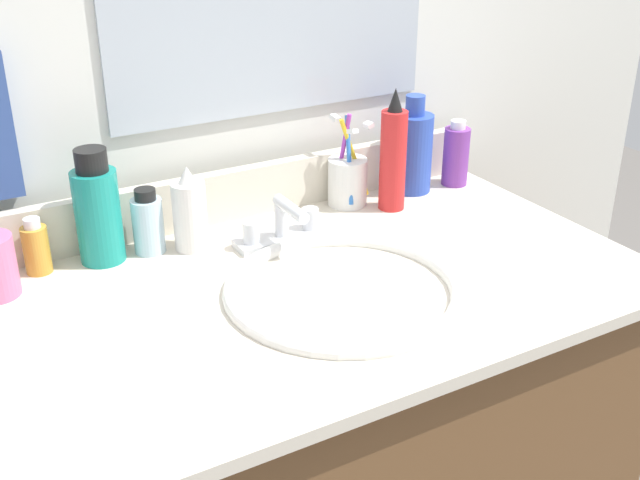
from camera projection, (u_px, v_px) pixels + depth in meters
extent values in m
cube|color=beige|center=(316.00, 289.00, 1.19)|extent=(1.00, 0.59, 0.02)
cube|color=beige|center=(237.00, 194.00, 1.38)|extent=(1.00, 0.02, 0.09)
cube|color=silver|center=(229.00, 291.00, 1.53)|extent=(2.10, 0.04, 1.30)
torus|color=white|center=(344.00, 290.00, 1.15)|extent=(0.36, 0.36, 0.02)
ellipsoid|color=white|center=(344.00, 316.00, 1.17)|extent=(0.31, 0.31, 0.11)
cylinder|color=#B2B5BA|center=(343.00, 336.00, 1.19)|extent=(0.04, 0.04, 0.01)
cube|color=silver|center=(282.00, 238.00, 1.31)|extent=(0.16, 0.05, 0.01)
cylinder|color=silver|center=(281.00, 218.00, 1.29)|extent=(0.02, 0.02, 0.06)
cylinder|color=silver|center=(291.00, 209.00, 1.25)|extent=(0.02, 0.09, 0.02)
cylinder|color=silver|center=(251.00, 232.00, 1.27)|extent=(0.03, 0.03, 0.04)
cylinder|color=silver|center=(310.00, 218.00, 1.32)|extent=(0.03, 0.03, 0.04)
cylinder|color=red|center=(393.00, 161.00, 1.40)|extent=(0.05, 0.05, 0.18)
cone|color=black|center=(395.00, 100.00, 1.36)|extent=(0.03, 0.03, 0.04)
cylinder|color=teal|center=(98.00, 217.00, 1.22)|extent=(0.07, 0.07, 0.15)
cylinder|color=black|center=(91.00, 160.00, 1.18)|extent=(0.05, 0.05, 0.04)
cylinder|color=silver|center=(148.00, 226.00, 1.26)|extent=(0.05, 0.05, 0.09)
cylinder|color=black|center=(145.00, 194.00, 1.24)|extent=(0.03, 0.03, 0.02)
cylinder|color=white|center=(190.00, 216.00, 1.27)|extent=(0.05, 0.05, 0.11)
cone|color=white|center=(187.00, 175.00, 1.24)|extent=(0.03, 0.03, 0.03)
cylinder|color=#7A3899|center=(456.00, 157.00, 1.53)|extent=(0.05, 0.05, 0.11)
cylinder|color=white|center=(458.00, 125.00, 1.50)|extent=(0.03, 0.03, 0.02)
cylinder|color=#2D4CB2|center=(413.00, 153.00, 1.49)|extent=(0.07, 0.07, 0.15)
cylinder|color=#2D4CB2|center=(415.00, 105.00, 1.45)|extent=(0.04, 0.04, 0.04)
cylinder|color=gold|center=(36.00, 250.00, 1.20)|extent=(0.04, 0.04, 0.07)
cylinder|color=white|center=(32.00, 223.00, 1.18)|extent=(0.02, 0.02, 0.01)
cylinder|color=white|center=(347.00, 182.00, 1.44)|extent=(0.07, 0.07, 0.09)
cylinder|color=yellow|center=(354.00, 158.00, 1.42)|extent=(0.06, 0.02, 0.15)
cube|color=white|center=(369.00, 125.00, 1.41)|extent=(0.01, 0.02, 0.01)
cylinder|color=blue|center=(349.00, 160.00, 1.41)|extent=(0.03, 0.05, 0.15)
cube|color=white|center=(352.00, 131.00, 1.36)|extent=(0.01, 0.02, 0.01)
cylinder|color=#B23FBF|center=(342.00, 156.00, 1.43)|extent=(0.02, 0.03, 0.16)
cube|color=white|center=(335.00, 118.00, 1.40)|extent=(0.01, 0.02, 0.01)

